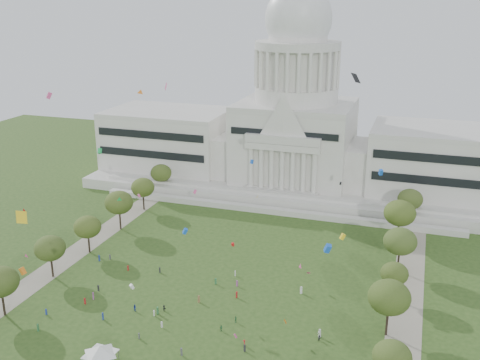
{
  "coord_description": "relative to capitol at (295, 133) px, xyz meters",
  "views": [
    {
      "loc": [
        47.34,
        -97.75,
        73.36
      ],
      "look_at": [
        0.0,
        45.0,
        24.0
      ],
      "focal_mm": 42.0,
      "sensor_mm": 36.0,
      "label": 1
    }
  ],
  "objects": [
    {
      "name": "row_tree_l_3",
      "position": [
        -44.09,
        -79.67,
        -14.09
      ],
      "size": [
        8.12,
        8.12,
        11.55
      ],
      "color": "black",
      "rests_on": "ground"
    },
    {
      "name": "row_tree_r_3",
      "position": [
        44.4,
        -79.1,
        -15.21
      ],
      "size": [
        7.01,
        7.01,
        9.98
      ],
      "color": "black",
      "rests_on": "ground"
    },
    {
      "name": "row_tree_r_6",
      "position": [
        45.96,
        -25.46,
        -13.79
      ],
      "size": [
        8.42,
        8.42,
        11.97
      ],
      "color": "black",
      "rests_on": "ground"
    },
    {
      "name": "row_tree_r_5",
      "position": [
        43.49,
        -43.4,
        -12.37
      ],
      "size": [
        9.82,
        9.82,
        13.96
      ],
      "color": "black",
      "rests_on": "ground"
    },
    {
      "name": "person_0",
      "position": [
        29.97,
        -101.78,
        -21.26
      ],
      "size": [
        1.2,
        1.1,
        2.07
      ],
      "primitive_type": "imported",
      "rotation": [
        0.0,
        0.0,
        5.7
      ],
      "color": "silver",
      "rests_on": "ground"
    },
    {
      "name": "row_tree_r_4",
      "position": [
        44.76,
        -63.55,
        -13.01
      ],
      "size": [
        9.19,
        9.19,
        13.06
      ],
      "color": "black",
      "rests_on": "ground"
    },
    {
      "name": "kite_swarm",
      "position": [
        2.92,
        -105.11,
        5.49
      ],
      "size": [
        85.83,
        106.3,
        57.0
      ],
      "color": "black",
      "rests_on": "ground"
    },
    {
      "name": "row_tree_l_1",
      "position": [
        -44.07,
        -116.55,
        -13.34
      ],
      "size": [
        8.86,
        8.86,
        12.59
      ],
      "color": "black",
      "rests_on": "ground"
    },
    {
      "name": "path_left",
      "position": [
        -48.0,
        -83.59,
        -22.28
      ],
      "size": [
        8.0,
        160.0,
        0.04
      ],
      "primitive_type": "cube",
      "color": "gray",
      "rests_on": "ground"
    },
    {
      "name": "person_8",
      "position": [
        -15.07,
        -104.98,
        -21.43
      ],
      "size": [
        0.94,
        0.7,
        1.73
      ],
      "primitive_type": "imported",
      "rotation": [
        0.0,
        0.0,
        2.91
      ],
      "color": "navy",
      "rests_on": "ground"
    },
    {
      "name": "person_10",
      "position": [
        8.01,
        -106.5,
        -21.53
      ],
      "size": [
        0.78,
        1.01,
        1.53
      ],
      "primitive_type": "imported",
      "rotation": [
        0.0,
        0.0,
        1.2
      ],
      "color": "#33723F",
      "rests_on": "ground"
    },
    {
      "name": "row_tree_r_1",
      "position": [
        46.22,
        -115.34,
        -14.64
      ],
      "size": [
        7.58,
        7.58,
        10.78
      ],
      "color": "black",
      "rests_on": "ground"
    },
    {
      "name": "event_tent",
      "position": [
        -11.67,
        -125.96,
        -18.81
      ],
      "size": [
        8.57,
        8.57,
        4.5
      ],
      "color": "#4C4C4C",
      "rests_on": "ground"
    },
    {
      "name": "row_tree_r_2",
      "position": [
        44.17,
        -96.15,
        -12.64
      ],
      "size": [
        9.55,
        9.55,
        13.58
      ],
      "color": "black",
      "rests_on": "ground"
    },
    {
      "name": "row_tree_l_5",
      "position": [
        -45.22,
        -42.58,
        -13.88
      ],
      "size": [
        8.33,
        8.33,
        11.85
      ],
      "color": "black",
      "rests_on": "ground"
    },
    {
      "name": "person_4",
      "position": [
        10.04,
        -102.08,
        -21.46
      ],
      "size": [
        0.6,
        1.02,
        1.68
      ],
      "primitive_type": "imported",
      "rotation": [
        0.0,
        0.0,
        4.65
      ],
      "color": "#33723F",
      "rests_on": "ground"
    },
    {
      "name": "distant_crowd",
      "position": [
        -11.75,
        -99.03,
        -21.43
      ],
      "size": [
        60.44,
        40.15,
        1.95
      ],
      "color": "navy",
      "rests_on": "ground"
    },
    {
      "name": "capitol",
      "position": [
        0.0,
        0.0,
        0.0
      ],
      "size": [
        160.0,
        64.5,
        91.3
      ],
      "color": "beige",
      "rests_on": "ground"
    },
    {
      "name": "person_5",
      "position": [
        -8.26,
        -102.77,
        -21.51
      ],
      "size": [
        1.48,
        1.4,
        1.58
      ],
      "primitive_type": "imported",
      "rotation": [
        0.0,
        0.0,
        2.42
      ],
      "color": "#26262B",
      "rests_on": "ground"
    },
    {
      "name": "row_tree_l_6",
      "position": [
        -46.87,
        -24.45,
        -14.02
      ],
      "size": [
        8.19,
        8.19,
        11.64
      ],
      "color": "black",
      "rests_on": "ground"
    },
    {
      "name": "row_tree_l_2",
      "position": [
        -45.04,
        -96.29,
        -13.79
      ],
      "size": [
        8.42,
        8.42,
        11.97
      ],
      "color": "black",
      "rests_on": "ground"
    },
    {
      "name": "person_2",
      "position": [
        30.24,
        -103.23,
        -21.52
      ],
      "size": [
        0.8,
        0.88,
        1.55
      ],
      "primitive_type": "imported",
      "rotation": [
        0.0,
        0.0,
        0.98
      ],
      "color": "#26262B",
      "rests_on": "ground"
    },
    {
      "name": "person_3",
      "position": [
        14.86,
        -110.46,
        -21.5
      ],
      "size": [
        0.85,
        1.15,
        1.6
      ],
      "primitive_type": "imported",
      "rotation": [
        0.0,
        0.0,
        5.06
      ],
      "color": "#B21E1E",
      "rests_on": "ground"
    },
    {
      "name": "path_right",
      "position": [
        48.0,
        -83.59,
        -22.28
      ],
      "size": [
        8.0,
        160.0,
        0.04
      ],
      "primitive_type": "cube",
      "color": "gray",
      "rests_on": "ground"
    },
    {
      "name": "row_tree_l_4",
      "position": [
        -44.08,
        -61.17,
        -12.9
      ],
      "size": [
        9.29,
        9.29,
        13.21
      ],
      "color": "black",
      "rests_on": "ground"
    },
    {
      "name": "ground",
      "position": [
        0.0,
        -113.59,
        -22.3
      ],
      "size": [
        400.0,
        400.0,
        0.0
      ],
      "primitive_type": "plane",
      "color": "#2C491A",
      "rests_on": "ground"
    }
  ]
}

